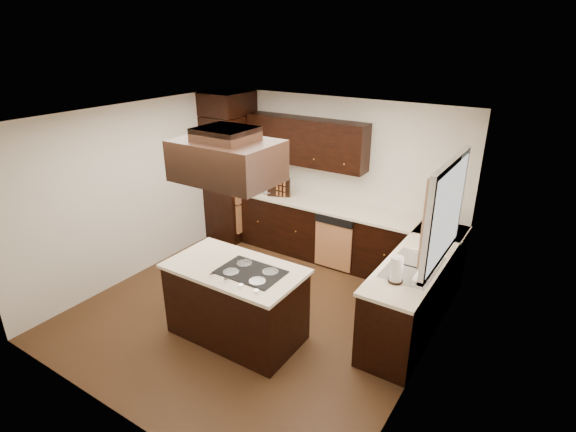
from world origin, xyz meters
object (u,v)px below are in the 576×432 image
at_px(range_hood, 227,161).
at_px(spice_rack, 279,187).
at_px(oven_column, 231,178).
at_px(island, 236,303).

bearing_deg(range_hood, spice_rack, 111.44).
bearing_deg(oven_column, spice_rack, -0.16).
distance_m(oven_column, range_hood, 3.13).
distance_m(oven_column, island, 2.99).
distance_m(island, spice_rack, 2.49).
bearing_deg(island, range_hood, -114.14).
xyz_separation_m(range_hood, spice_rack, (-0.88, 2.25, -1.09)).
relative_size(oven_column, range_hood, 2.02).
bearing_deg(oven_column, island, -49.89).
xyz_separation_m(island, range_hood, (-0.01, -0.02, 1.72)).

